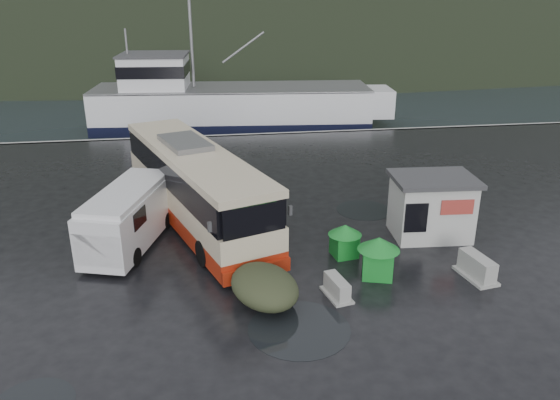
{
  "coord_description": "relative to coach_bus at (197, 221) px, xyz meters",
  "views": [
    {
      "loc": [
        -1.06,
        -19.31,
        10.24
      ],
      "look_at": [
        2.13,
        2.21,
        1.7
      ],
      "focal_mm": 35.0,
      "sensor_mm": 36.0,
      "label": 1
    }
  ],
  "objects": [
    {
      "name": "ground",
      "position": [
        1.47,
        -4.4,
        0.0
      ],
      "size": [
        160.0,
        160.0,
        0.0
      ],
      "primitive_type": "plane",
      "color": "black",
      "rests_on": "ground"
    },
    {
      "name": "harbor_water",
      "position": [
        1.47,
        105.6,
        0.0
      ],
      "size": [
        300.0,
        180.0,
        0.02
      ],
      "primitive_type": "cube",
      "color": "black",
      "rests_on": "ground"
    },
    {
      "name": "quay_edge",
      "position": [
        1.47,
        15.6,
        0.0
      ],
      "size": [
        160.0,
        0.6,
        1.5
      ],
      "primitive_type": "cube",
      "color": "#999993",
      "rests_on": "ground"
    },
    {
      "name": "headland",
      "position": [
        11.47,
        245.6,
        0.0
      ],
      "size": [
        780.0,
        540.0,
        570.0
      ],
      "primitive_type": "ellipsoid",
      "color": "black",
      "rests_on": "ground"
    },
    {
      "name": "coach_bus",
      "position": [
        0.0,
        0.0,
        0.0
      ],
      "size": [
        7.38,
        13.37,
        3.69
      ],
      "primitive_type": null,
      "rotation": [
        0.0,
        0.0,
        0.34
      ],
      "color": "beige",
      "rests_on": "ground"
    },
    {
      "name": "white_van",
      "position": [
        -2.76,
        -2.09,
        0.0
      ],
      "size": [
        3.77,
        6.4,
        2.53
      ],
      "primitive_type": null,
      "rotation": [
        0.0,
        0.0,
        -0.3
      ],
      "color": "silver",
      "rests_on": "ground"
    },
    {
      "name": "waste_bin_left",
      "position": [
        6.71,
        -6.23,
        0.0
      ],
      "size": [
        1.42,
        1.42,
        1.6
      ],
      "primitive_type": null,
      "rotation": [
        0.0,
        0.0,
        -0.29
      ],
      "color": "#168128",
      "rests_on": "ground"
    },
    {
      "name": "waste_bin_right",
      "position": [
        5.91,
        -4.42,
        0.0
      ],
      "size": [
        1.12,
        1.12,
        1.37
      ],
      "primitive_type": null,
      "rotation": [
        0.0,
        0.0,
        0.15
      ],
      "color": "#168128",
      "rests_on": "ground"
    },
    {
      "name": "dome_tent",
      "position": [
        2.28,
        -7.39,
        0.0
      ],
      "size": [
        3.04,
        3.57,
        1.19
      ],
      "primitive_type": null,
      "rotation": [
        0.0,
        0.0,
        0.34
      ],
      "color": "#313721",
      "rests_on": "ground"
    },
    {
      "name": "ticket_kiosk",
      "position": [
        10.09,
        -3.07,
        0.0
      ],
      "size": [
        3.65,
        2.86,
        2.73
      ],
      "primitive_type": null,
      "rotation": [
        0.0,
        0.0,
        -0.07
      ],
      "color": "beige",
      "rests_on": "ground"
    },
    {
      "name": "jersey_barrier_a",
      "position": [
        4.85,
        -7.44,
        0.0
      ],
      "size": [
        0.99,
        1.54,
        0.71
      ],
      "primitive_type": null,
      "rotation": [
        0.0,
        0.0,
        0.21
      ],
      "color": "#999993",
      "rests_on": "ground"
    },
    {
      "name": "jersey_barrier_b",
      "position": [
        10.37,
        -6.89,
        0.0
      ],
      "size": [
        1.16,
        1.89,
        0.89
      ],
      "primitive_type": null,
      "rotation": [
        0.0,
        0.0,
        0.16
      ],
      "color": "#999993",
      "rests_on": "ground"
    },
    {
      "name": "fishing_trawler",
      "position": [
        3.25,
        24.08,
        0.0
      ],
      "size": [
        28.57,
        8.61,
        11.25
      ],
      "primitive_type": null,
      "rotation": [
        0.0,
        0.0,
        -0.09
      ],
      "color": "silver",
      "rests_on": "ground"
    },
    {
      "name": "puddles",
      "position": [
        3.12,
        -6.79,
        0.01
      ],
      "size": [
        14.92,
        14.14,
        0.01
      ],
      "color": "black",
      "rests_on": "ground"
    }
  ]
}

